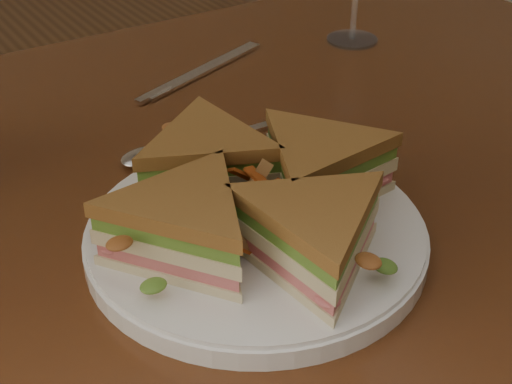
# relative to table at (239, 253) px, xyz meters

# --- Properties ---
(table) EXTENTS (1.20, 0.80, 0.75)m
(table) POSITION_rel_table_xyz_m (0.00, 0.00, 0.00)
(table) COLOR #361A0C
(table) RESTS_ON ground
(plate) EXTENTS (0.27, 0.27, 0.02)m
(plate) POSITION_rel_table_xyz_m (-0.05, -0.11, 0.11)
(plate) COLOR white
(plate) RESTS_ON table
(sandwich_wedges) EXTENTS (0.28, 0.28, 0.06)m
(sandwich_wedges) POSITION_rel_table_xyz_m (-0.05, -0.11, 0.14)
(sandwich_wedges) COLOR beige
(sandwich_wedges) RESTS_ON plate
(crisps_mound) EXTENTS (0.09, 0.09, 0.05)m
(crisps_mound) POSITION_rel_table_xyz_m (-0.05, -0.11, 0.14)
(crisps_mound) COLOR #B54C17
(crisps_mound) RESTS_ON plate
(spoon) EXTENTS (0.18, 0.03, 0.01)m
(spoon) POSITION_rel_table_xyz_m (-0.04, 0.06, 0.10)
(spoon) COLOR silver
(spoon) RESTS_ON table
(knife) EXTENTS (0.21, 0.09, 0.00)m
(knife) POSITION_rel_table_xyz_m (0.07, 0.21, 0.10)
(knife) COLOR silver
(knife) RESTS_ON table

